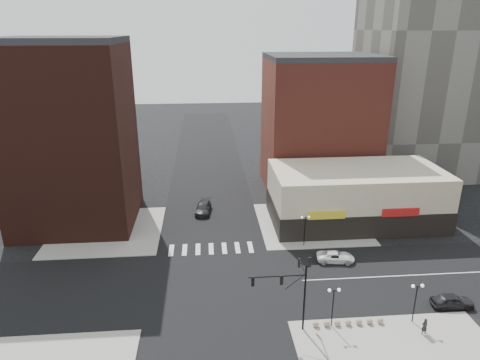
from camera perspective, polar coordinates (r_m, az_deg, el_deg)
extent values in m
plane|color=black|center=(48.91, -3.54, -13.78)|extent=(240.00, 240.00, 0.00)
cube|color=black|center=(48.90, -3.54, -13.77)|extent=(200.00, 14.00, 0.02)
cube|color=black|center=(48.90, -3.54, -13.77)|extent=(14.00, 200.00, 0.02)
cube|color=gray|center=(63.07, -17.27, -6.48)|extent=(15.00, 15.00, 0.12)
cube|color=gray|center=(63.29, 9.41, -5.70)|extent=(15.00, 15.00, 0.12)
cube|color=#361711|center=(63.77, -21.64, 5.23)|extent=(16.00, 15.00, 25.00)
cube|color=#361711|center=(83.81, -26.76, 3.12)|extent=(20.00, 18.00, 12.00)
cube|color=maroon|center=(74.66, 10.51, 7.07)|extent=(18.00, 15.00, 22.00)
cube|color=beige|center=(64.04, 15.15, -1.99)|extent=(24.00, 12.00, 8.00)
cube|color=black|center=(64.91, 14.97, -3.88)|extent=(24.20, 12.20, 3.40)
cylinder|color=black|center=(41.10, 8.60, -15.36)|extent=(0.18, 0.18, 7.00)
cylinder|color=black|center=(39.23, 5.00, -12.68)|extent=(5.20, 0.11, 0.11)
cylinder|color=black|center=(39.89, 7.30, -13.37)|extent=(1.72, 0.06, 1.46)
cylinder|color=black|center=(40.96, 8.30, -11.30)|extent=(0.11, 3.00, 0.11)
cube|color=black|center=(39.17, 1.72, -13.36)|extent=(0.28, 0.18, 0.95)
sphere|color=red|center=(39.01, 1.72, -12.99)|extent=(0.16, 0.16, 0.16)
cube|color=black|center=(39.51, 5.57, -13.13)|extent=(0.28, 0.18, 0.95)
sphere|color=red|center=(39.35, 5.58, -12.76)|extent=(0.16, 0.16, 0.16)
cube|color=black|center=(42.25, 7.88, -10.87)|extent=(0.18, 0.28, 0.95)
sphere|color=red|center=(42.10, 7.90, -10.52)|extent=(0.16, 0.16, 0.16)
cube|color=black|center=(39.11, 9.25, -10.77)|extent=(0.28, 0.18, 0.95)
sphere|color=red|center=(38.96, 9.27, -10.39)|extent=(0.16, 0.16, 0.16)
cylinder|color=black|center=(42.72, 12.25, -16.37)|extent=(0.11, 0.11, 4.00)
cylinder|color=black|center=(41.65, 12.44, -14.25)|extent=(0.90, 0.06, 0.06)
sphere|color=white|center=(41.47, 11.84, -14.20)|extent=(0.32, 0.32, 0.32)
sphere|color=white|center=(41.72, 13.06, -14.07)|extent=(0.32, 0.32, 0.32)
cylinder|color=black|center=(45.53, 22.28, -15.03)|extent=(0.11, 0.11, 4.00)
cylinder|color=black|center=(44.52, 22.60, -13.01)|extent=(0.90, 0.06, 0.06)
sphere|color=white|center=(44.28, 22.08, -12.98)|extent=(0.32, 0.32, 0.32)
sphere|color=white|center=(44.67, 23.14, -12.83)|extent=(0.32, 0.32, 0.32)
cylinder|color=black|center=(56.16, 8.61, -6.76)|extent=(0.11, 0.11, 4.00)
cylinder|color=black|center=(55.35, 8.71, -5.00)|extent=(0.90, 0.06, 0.06)
sphere|color=white|center=(55.20, 8.26, -4.93)|extent=(0.32, 0.32, 0.32)
sphere|color=white|center=(55.41, 9.17, -4.89)|extent=(0.32, 0.32, 0.32)
sphere|color=gray|center=(43.37, 10.08, -18.40)|extent=(0.58, 0.58, 0.58)
sphere|color=gray|center=(43.63, 11.49, -18.25)|extent=(0.58, 0.58, 0.58)
sphere|color=gray|center=(43.90, 12.87, -18.09)|extent=(0.58, 0.58, 0.58)
sphere|color=gray|center=(44.21, 14.23, -17.92)|extent=(0.58, 0.58, 0.58)
sphere|color=gray|center=(44.53, 15.58, -17.74)|extent=(0.58, 0.58, 0.58)
sphere|color=gray|center=(44.87, 16.90, -17.56)|extent=(0.58, 0.58, 0.58)
sphere|color=gray|center=(45.24, 18.19, -17.38)|extent=(0.58, 0.58, 0.58)
imported|color=white|center=(54.06, 12.62, -9.95)|extent=(4.76, 2.61, 1.26)
imported|color=black|center=(50.07, 26.46, -14.24)|extent=(4.29, 1.93, 1.43)
imported|color=black|center=(65.97, -4.92, -3.73)|extent=(2.78, 5.50, 1.53)
imported|color=black|center=(45.01, 23.38, -17.47)|extent=(0.65, 0.46, 1.66)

